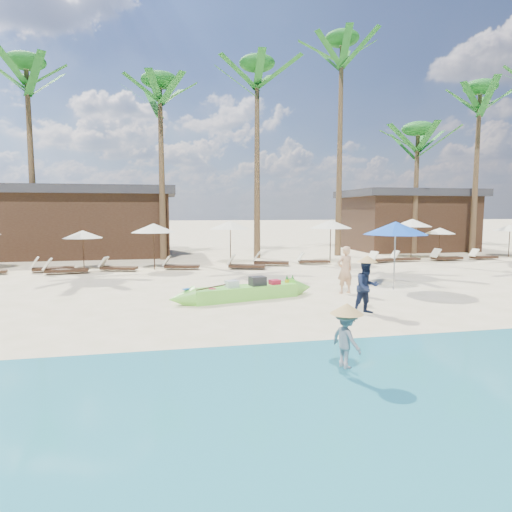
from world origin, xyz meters
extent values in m
plane|color=#F9E0B8|center=(0.00, 0.00, 0.00)|extent=(240.00, 240.00, 0.00)
cube|color=tan|center=(0.00, -5.00, 0.00)|extent=(240.00, 4.50, 0.01)
cube|color=#71DD43|center=(-0.65, 2.16, 0.21)|extent=(3.52, 1.56, 0.41)
cube|color=white|center=(-0.65, 2.16, 0.23)|extent=(3.01, 1.25, 0.19)
cube|color=#262628|center=(-0.23, 2.27, 0.51)|extent=(0.57, 0.49, 0.38)
cube|color=silver|center=(-1.09, 2.10, 0.47)|extent=(0.45, 0.41, 0.31)
cube|color=#B81833|center=(0.36, 2.37, 0.44)|extent=(0.38, 0.35, 0.24)
cylinder|color=#B81833|center=(-1.72, 1.94, 0.37)|extent=(0.24, 0.24, 0.10)
cylinder|color=#262628|center=(-1.96, 1.77, 0.36)|extent=(0.22, 0.22, 0.09)
sphere|color=tan|center=(-2.29, 1.74, 0.42)|extent=(0.20, 0.20, 0.20)
cylinder|color=gold|center=(0.86, 2.64, 0.42)|extent=(0.15, 0.15, 0.20)
cylinder|color=gold|center=(1.07, 2.70, 0.42)|extent=(0.15, 0.15, 0.20)
imported|color=tan|center=(2.85, 2.47, 0.81)|extent=(0.65, 0.49, 1.62)
imported|color=#16213E|center=(2.27, -0.37, 0.74)|extent=(0.79, 0.65, 1.48)
imported|color=gray|center=(-0.11, -4.53, 0.67)|extent=(0.55, 0.72, 0.98)
cylinder|color=#99999E|center=(4.86, 2.80, 1.18)|extent=(0.05, 0.05, 2.36)
cone|color=blue|center=(4.86, 2.80, 2.20)|extent=(2.26, 2.26, 0.46)
cube|color=#372416|center=(-8.28, 10.01, 0.16)|extent=(1.85, 0.90, 0.13)
cube|color=#EFEACA|center=(-9.05, 9.87, 0.47)|extent=(0.50, 0.64, 0.52)
cylinder|color=#372416|center=(-7.03, 10.43, 0.92)|extent=(0.05, 0.05, 1.83)
cone|color=#EFEACA|center=(-7.03, 10.43, 1.70)|extent=(1.83, 1.83, 0.37)
cube|color=#372416|center=(-7.52, 9.19, 0.16)|extent=(1.83, 0.76, 0.13)
cube|color=#EFEACA|center=(-8.30, 9.10, 0.47)|extent=(0.46, 0.61, 0.52)
cube|color=#372416|center=(-5.33, 9.66, 0.15)|extent=(1.73, 0.90, 0.12)
cube|color=#EFEACA|center=(-6.04, 9.83, 0.44)|extent=(0.48, 0.60, 0.48)
cylinder|color=#372416|center=(-3.72, 9.87, 1.08)|extent=(0.05, 0.05, 2.15)
cone|color=#EFEACA|center=(-3.72, 9.87, 2.00)|extent=(2.15, 2.15, 0.43)
cube|color=#372416|center=(-2.43, 9.67, 0.14)|extent=(1.72, 0.87, 0.12)
cube|color=#EFEACA|center=(-3.14, 9.82, 0.43)|extent=(0.47, 0.60, 0.48)
cylinder|color=#372416|center=(0.17, 11.40, 1.12)|extent=(0.06, 0.06, 2.23)
cone|color=#EFEACA|center=(0.17, 11.40, 2.08)|extent=(2.23, 2.23, 0.45)
cube|color=#372416|center=(0.65, 9.12, 0.15)|extent=(1.83, 1.05, 0.12)
cube|color=#EFEACA|center=(-0.08, 9.35, 0.46)|extent=(0.54, 0.65, 0.51)
cube|color=#372416|center=(2.13, 10.18, 0.16)|extent=(1.86, 1.06, 0.13)
cube|color=#EFEACA|center=(1.38, 10.41, 0.47)|extent=(0.55, 0.66, 0.52)
cylinder|color=#372416|center=(5.51, 10.70, 1.13)|extent=(0.06, 0.06, 2.26)
cone|color=#EFEACA|center=(5.51, 10.70, 2.10)|extent=(2.26, 2.26, 0.45)
cube|color=#372416|center=(4.49, 10.42, 0.14)|extent=(1.64, 0.67, 0.11)
cube|color=#EFEACA|center=(3.79, 10.49, 0.42)|extent=(0.41, 0.55, 0.47)
cube|color=#372416|center=(8.36, 10.30, 0.14)|extent=(1.69, 1.02, 0.11)
cube|color=#EFEACA|center=(7.69, 10.06, 0.43)|extent=(0.51, 0.61, 0.47)
cylinder|color=#372416|center=(11.02, 11.83, 1.14)|extent=(0.06, 0.06, 2.28)
cone|color=#EFEACA|center=(11.02, 11.83, 2.12)|extent=(2.28, 2.28, 0.46)
cube|color=#372416|center=(9.90, 10.52, 0.14)|extent=(1.58, 0.56, 0.11)
cube|color=#EFEACA|center=(9.21, 10.49, 0.41)|extent=(0.37, 0.52, 0.46)
cylinder|color=#372416|center=(12.67, 11.54, 0.89)|extent=(0.04, 0.04, 1.77)
cone|color=#EFEACA|center=(12.67, 11.54, 1.65)|extent=(1.77, 1.77, 0.35)
cube|color=#372416|center=(12.41, 10.42, 0.15)|extent=(1.76, 0.64, 0.12)
cube|color=#EFEACA|center=(11.65, 10.38, 0.46)|extent=(0.41, 0.58, 0.51)
cube|color=#372416|center=(14.89, 10.51, 0.14)|extent=(1.58, 0.55, 0.11)
cube|color=#EFEACA|center=(14.19, 10.49, 0.42)|extent=(0.37, 0.52, 0.46)
cylinder|color=#372416|center=(17.42, 11.50, 0.96)|extent=(0.05, 0.05, 1.92)
cone|color=#EFEACA|center=(17.42, 11.50, 1.79)|extent=(1.92, 1.92, 0.38)
cone|color=brown|center=(-10.45, 15.08, 5.45)|extent=(0.40, 0.40, 10.89)
ellipsoid|color=#19651B|center=(-10.45, 15.08, 10.89)|extent=(2.08, 2.08, 0.88)
cone|color=brown|center=(-3.36, 14.27, 5.04)|extent=(0.40, 0.40, 10.08)
ellipsoid|color=#19651B|center=(-3.36, 14.27, 10.08)|extent=(2.08, 2.08, 0.88)
cone|color=brown|center=(2.15, 14.01, 5.63)|extent=(0.40, 0.40, 11.26)
ellipsoid|color=#19651B|center=(2.15, 14.01, 11.26)|extent=(2.08, 2.08, 0.88)
cone|color=brown|center=(7.45, 14.38, 6.58)|extent=(0.40, 0.40, 13.16)
ellipsoid|color=#19651B|center=(7.45, 14.38, 13.16)|extent=(2.08, 2.08, 0.88)
cone|color=brown|center=(12.84, 14.52, 4.04)|extent=(0.40, 0.40, 8.07)
ellipsoid|color=#19651B|center=(12.84, 14.52, 8.07)|extent=(2.08, 2.08, 0.88)
cone|color=brown|center=(16.57, 13.68, 5.32)|extent=(0.40, 0.40, 10.64)
ellipsoid|color=#19651B|center=(16.57, 13.68, 10.64)|extent=(2.08, 2.08, 0.88)
cube|color=#372416|center=(-8.00, 17.50, 1.90)|extent=(10.00, 6.00, 3.80)
cube|color=#2D2D33|center=(-8.00, 17.50, 4.05)|extent=(10.80, 6.60, 0.50)
cube|color=#372416|center=(14.00, 17.50, 1.90)|extent=(8.00, 6.00, 3.80)
cube|color=#2D2D33|center=(14.00, 17.50, 4.05)|extent=(8.80, 6.60, 0.50)
camera|label=1|loc=(-2.96, -11.04, 2.79)|focal=30.00mm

